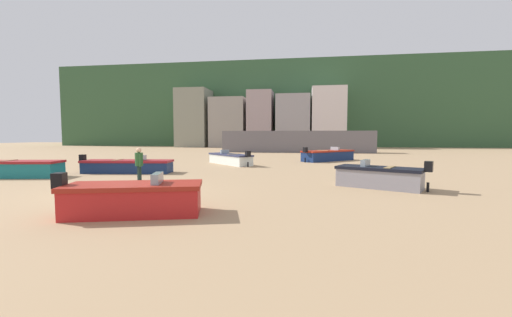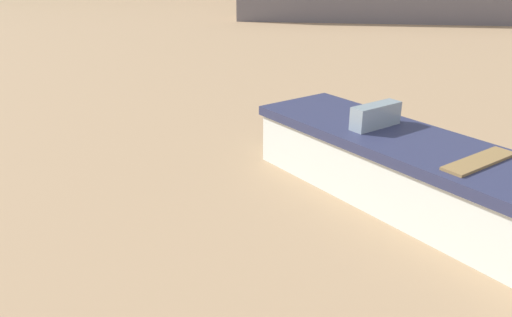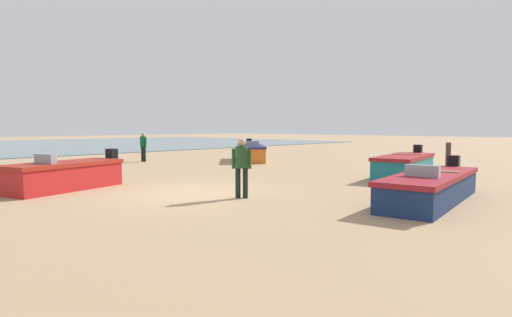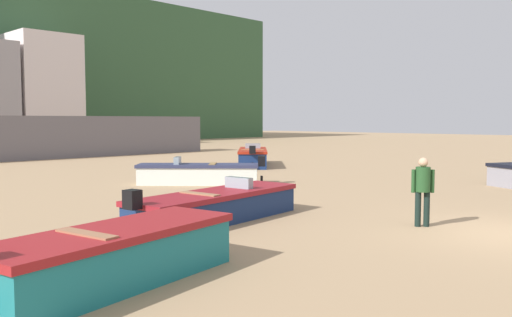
# 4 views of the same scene
# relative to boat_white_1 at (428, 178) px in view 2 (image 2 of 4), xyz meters

# --- Properties ---
(boat_white_1) EXTENTS (4.10, 4.23, 1.10)m
(boat_white_1) POSITION_rel_boat_white_1_xyz_m (0.00, 0.00, 0.00)
(boat_white_1) COLOR white
(boat_white_1) RESTS_ON ground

